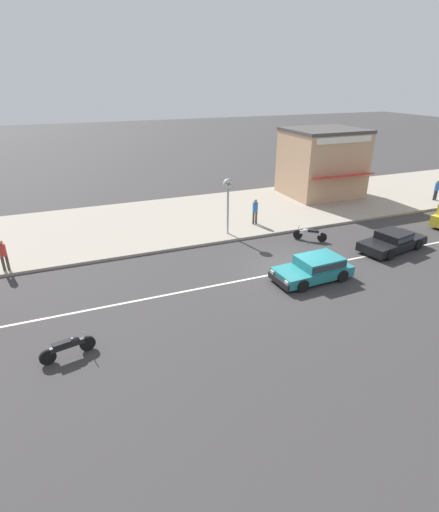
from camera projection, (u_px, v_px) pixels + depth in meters
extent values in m
plane|color=#383535|center=(291.00, 271.00, 20.15)|extent=(160.00, 160.00, 0.00)
cube|color=silver|center=(291.00, 271.00, 20.15)|extent=(50.40, 0.14, 0.01)
cube|color=#9E9384|center=(218.00, 214.00, 28.34)|extent=(68.00, 10.00, 0.15)
cube|color=black|center=(392.00, 243.00, 22.49)|extent=(4.36, 2.46, 0.48)
cube|color=black|center=(394.00, 235.00, 22.33)|extent=(1.81, 1.79, 0.42)
cube|color=#28333D|center=(394.00, 235.00, 22.33)|extent=(1.75, 1.82, 0.27)
cube|color=black|center=(413.00, 237.00, 23.59)|extent=(0.44, 1.65, 0.28)
cube|color=white|center=(405.00, 231.00, 23.94)|extent=(0.13, 0.25, 0.14)
cube|color=white|center=(423.00, 237.00, 23.04)|extent=(0.13, 0.25, 0.14)
cylinder|color=black|center=(393.00, 236.00, 23.79)|extent=(0.63, 0.33, 0.60)
cylinder|color=black|center=(418.00, 244.00, 22.56)|extent=(0.63, 0.33, 0.60)
cylinder|color=black|center=(365.00, 245.00, 22.50)|extent=(0.63, 0.33, 0.60)
cylinder|color=black|center=(390.00, 254.00, 21.28)|extent=(0.63, 0.33, 0.60)
cylinder|color=black|center=(436.00, 221.00, 26.17)|extent=(0.63, 0.35, 0.60)
cube|color=teal|center=(312.00, 272.00, 19.18)|extent=(3.79, 1.89, 0.48)
cube|color=teal|center=(319.00, 261.00, 19.13)|extent=(2.12, 1.64, 0.46)
cube|color=#28333D|center=(319.00, 261.00, 19.13)|extent=(2.04, 1.67, 0.29)
cube|color=black|center=(278.00, 281.00, 18.48)|extent=(0.20, 1.68, 0.28)
cube|color=white|center=(287.00, 283.00, 17.91)|extent=(0.09, 0.24, 0.14)
cube|color=white|center=(272.00, 272.00, 18.90)|extent=(0.09, 0.24, 0.14)
cylinder|color=black|center=(302.00, 286.00, 18.10)|extent=(0.61, 0.25, 0.60)
cylinder|color=black|center=(283.00, 271.00, 19.44)|extent=(0.61, 0.25, 0.60)
cylinder|color=black|center=(342.00, 276.00, 18.99)|extent=(0.61, 0.25, 0.60)
cylinder|color=black|center=(321.00, 263.00, 20.33)|extent=(0.61, 0.25, 0.60)
cylinder|color=black|center=(298.00, 235.00, 24.04)|extent=(0.49, 0.44, 0.56)
cylinder|color=black|center=(322.00, 237.00, 23.63)|extent=(0.49, 0.44, 0.56)
cube|color=silver|center=(310.00, 233.00, 23.75)|extent=(1.02, 0.90, 0.18)
cube|color=black|center=(313.00, 231.00, 23.64)|extent=(0.65, 0.60, 0.12)
ellipsoid|color=silver|center=(306.00, 230.00, 23.77)|extent=(0.46, 0.44, 0.22)
cylinder|color=#232326|center=(299.00, 227.00, 23.82)|extent=(0.39, 0.45, 0.03)
cylinder|color=black|center=(88.00, 343.00, 14.19)|extent=(0.57, 0.21, 0.56)
cylinder|color=black|center=(48.00, 357.00, 13.49)|extent=(0.57, 0.21, 0.56)
cube|color=black|center=(67.00, 345.00, 13.76)|extent=(1.16, 0.38, 0.18)
cube|color=black|center=(62.00, 344.00, 13.62)|extent=(0.65, 0.36, 0.12)
ellipsoid|color=black|center=(74.00, 340.00, 13.83)|extent=(0.44, 0.32, 0.22)
cylinder|color=#232326|center=(85.00, 332.00, 13.97)|extent=(0.15, 0.55, 0.03)
cylinder|color=#9E9EA3|center=(228.00, 211.00, 24.04)|extent=(0.12, 0.12, 2.80)
cylinder|color=#9E9EA3|center=(228.00, 184.00, 23.35)|extent=(0.58, 0.18, 0.58)
cylinder|color=white|center=(229.00, 184.00, 23.27)|extent=(0.51, 0.02, 0.51)
cylinder|color=white|center=(227.00, 183.00, 23.43)|extent=(0.51, 0.02, 0.51)
cube|color=black|center=(229.00, 184.00, 23.26)|extent=(0.19, 0.01, 0.22)
cube|color=black|center=(229.00, 184.00, 23.26)|extent=(0.39, 0.01, 0.18)
cylinder|color=#4C4238|center=(253.00, 218.00, 26.02)|extent=(0.14, 0.14, 0.83)
cylinder|color=#4C4238|center=(256.00, 218.00, 26.09)|extent=(0.14, 0.14, 0.83)
cylinder|color=#336BB7|center=(255.00, 207.00, 25.76)|extent=(0.34, 0.34, 0.62)
sphere|color=tan|center=(255.00, 201.00, 25.59)|extent=(0.22, 0.22, 0.22)
cylinder|color=#4C4238|center=(3.00, 263.00, 19.69)|extent=(0.14, 0.14, 0.79)
cylinder|color=#4C4238|center=(8.00, 263.00, 19.76)|extent=(0.14, 0.14, 0.79)
cylinder|color=#D63D33|center=(2.00, 250.00, 19.44)|extent=(0.34, 0.34, 0.60)
sphere|color=tan|center=(0.00, 242.00, 19.28)|extent=(0.22, 0.22, 0.22)
cylinder|color=#333338|center=(434.00, 195.00, 31.13)|extent=(0.14, 0.14, 0.77)
cylinder|color=#333338|center=(436.00, 195.00, 31.20)|extent=(0.14, 0.14, 0.77)
cylinder|color=#336BB7|center=(437.00, 187.00, 30.89)|extent=(0.34, 0.34, 0.58)
sphere|color=#997051|center=(438.00, 182.00, 30.73)|extent=(0.21, 0.21, 0.21)
cube|color=tan|center=(322.00, 164.00, 31.97)|extent=(5.66, 4.85, 4.94)
cube|color=#474442|center=(325.00, 130.00, 30.91)|extent=(5.77, 4.95, 0.24)
cube|color=red|center=(343.00, 176.00, 29.79)|extent=(5.09, 0.90, 0.28)
cube|color=white|center=(345.00, 140.00, 29.01)|extent=(4.81, 0.08, 0.44)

